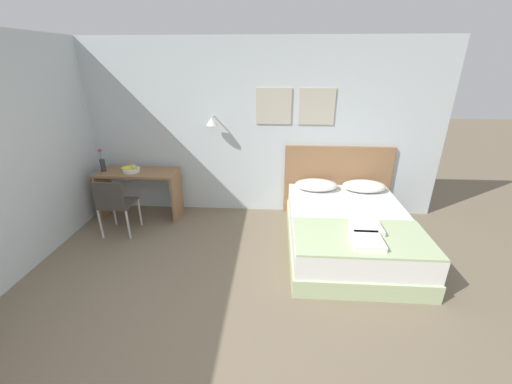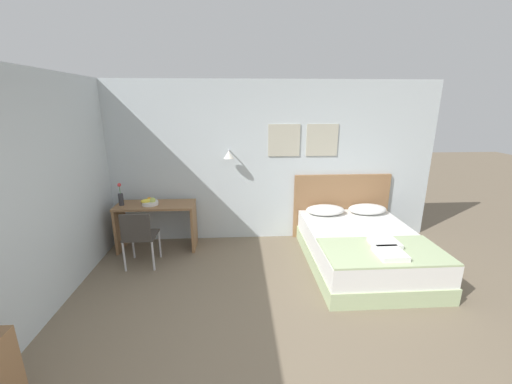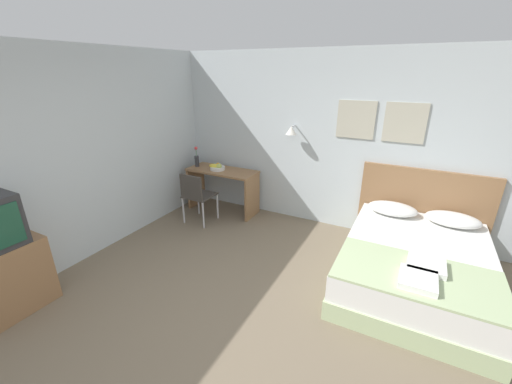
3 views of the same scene
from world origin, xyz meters
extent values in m
plane|color=#756651|center=(0.00, 0.00, 0.00)|extent=(24.00, 24.00, 0.00)
cube|color=silver|center=(0.00, 2.88, 1.32)|extent=(5.81, 0.06, 2.65)
cube|color=#B7B29E|center=(0.35, 2.84, 1.70)|extent=(0.52, 0.02, 0.52)
cube|color=#B7B29E|center=(0.98, 2.84, 1.70)|extent=(0.52, 0.02, 0.52)
cylinder|color=#B2B2B7|center=(-0.55, 2.77, 1.55)|extent=(0.02, 0.16, 0.02)
cone|color=white|center=(-0.55, 2.68, 1.50)|extent=(0.17, 0.17, 0.12)
cube|color=#B2C693|center=(1.38, 1.76, 0.11)|extent=(1.54, 2.06, 0.22)
cube|color=white|center=(1.38, 1.76, 0.36)|extent=(1.51, 2.01, 0.29)
cube|color=#8E6642|center=(1.38, 2.82, 0.56)|extent=(1.66, 0.06, 1.12)
ellipsoid|color=white|center=(1.02, 2.54, 0.59)|extent=(0.63, 0.39, 0.15)
ellipsoid|color=white|center=(1.73, 2.54, 0.59)|extent=(0.63, 0.39, 0.15)
cube|color=#B2C693|center=(1.38, 1.16, 0.52)|extent=(1.49, 0.82, 0.02)
cube|color=white|center=(1.45, 1.31, 0.56)|extent=(0.34, 0.31, 0.06)
cube|color=white|center=(1.39, 1.02, 0.56)|extent=(0.32, 0.36, 0.06)
cube|color=#8E6642|center=(-1.72, 2.51, 0.74)|extent=(1.21, 0.51, 0.03)
cube|color=#8E6642|center=(-2.31, 2.51, 0.36)|extent=(0.04, 0.47, 0.72)
cube|color=#8E6642|center=(-1.14, 2.51, 0.36)|extent=(0.04, 0.47, 0.72)
cube|color=#3D3833|center=(-1.82, 1.99, 0.45)|extent=(0.44, 0.44, 0.02)
cube|color=#3D3833|center=(-1.82, 1.78, 0.66)|extent=(0.40, 0.03, 0.38)
cylinder|color=#B7B7BC|center=(-2.02, 2.19, 0.22)|extent=(0.03, 0.03, 0.44)
cylinder|color=#B7B7BC|center=(-1.62, 2.19, 0.22)|extent=(0.03, 0.03, 0.44)
cylinder|color=#B7B7BC|center=(-2.02, 1.79, 0.22)|extent=(0.03, 0.03, 0.44)
cylinder|color=#B7B7BC|center=(-1.62, 1.79, 0.22)|extent=(0.03, 0.03, 0.44)
cylinder|color=silver|center=(-1.79, 2.48, 0.78)|extent=(0.25, 0.25, 0.05)
sphere|color=#B2C156|center=(-1.74, 2.46, 0.83)|extent=(0.09, 0.09, 0.09)
sphere|color=orange|center=(-1.81, 2.52, 0.83)|extent=(0.08, 0.08, 0.08)
ellipsoid|color=yellow|center=(-1.82, 2.44, 0.83)|extent=(0.20, 0.14, 0.07)
cylinder|color=#333338|center=(-2.23, 2.48, 0.85)|extent=(0.07, 0.07, 0.19)
cylinder|color=#3D7538|center=(-2.23, 2.48, 1.01)|extent=(0.01, 0.01, 0.14)
sphere|color=#DB3838|center=(-2.23, 2.48, 1.08)|extent=(0.06, 0.06, 0.06)
camera|label=1|loc=(0.40, -1.91, 2.34)|focal=22.00mm
camera|label=2|loc=(-0.42, -2.27, 2.30)|focal=22.00mm
camera|label=3|loc=(1.18, -1.77, 2.35)|focal=22.00mm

